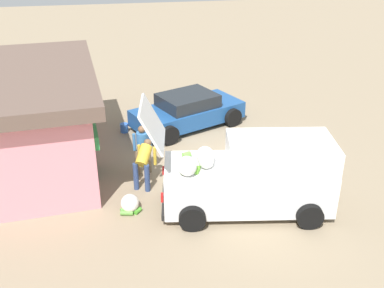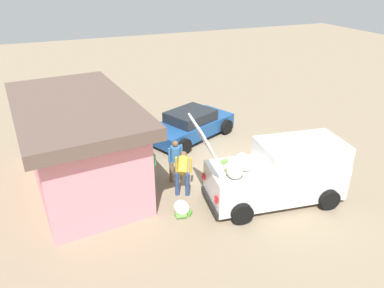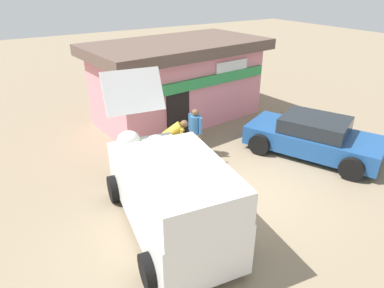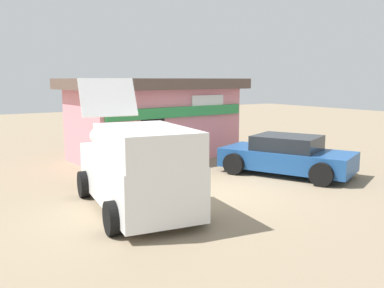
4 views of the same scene
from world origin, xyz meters
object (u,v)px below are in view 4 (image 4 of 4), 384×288
at_px(storefront_bar, 155,117).
at_px(paint_bucket, 236,158).
at_px(vendor_standing, 168,147).
at_px(delivery_van, 137,168).
at_px(customer_bending, 146,151).
at_px(parked_sedan, 287,156).
at_px(unloaded_banana_pile, 104,174).

xyz_separation_m(storefront_bar, paint_bucket, (1.89, -2.57, -1.39)).
xyz_separation_m(vendor_standing, paint_bucket, (3.05, 0.46, -0.73)).
distance_m(storefront_bar, delivery_van, 6.72).
bearing_deg(delivery_van, storefront_bar, 58.50).
bearing_deg(delivery_van, customer_bending, 59.79).
bearing_deg(customer_bending, vendor_standing, -2.06).
distance_m(storefront_bar, parked_sedan, 5.41).
bearing_deg(parked_sedan, unloaded_banana_pile, 154.90).
relative_size(parked_sedan, vendor_standing, 2.83).
relative_size(parked_sedan, paint_bucket, 13.59).
height_order(customer_bending, paint_bucket, customer_bending).
xyz_separation_m(parked_sedan, paint_bucket, (-0.15, 2.34, -0.43)).
height_order(delivery_van, vendor_standing, delivery_van).
bearing_deg(unloaded_banana_pile, delivery_van, -97.91).
xyz_separation_m(vendor_standing, customer_bending, (-0.77, 0.03, -0.06)).
relative_size(customer_bending, paint_bucket, 4.15).
height_order(storefront_bar, vendor_standing, storefront_bar).
height_order(delivery_van, parked_sedan, delivery_van).
bearing_deg(unloaded_banana_pile, customer_bending, -23.16).
distance_m(parked_sedan, unloaded_banana_pile, 5.65).
height_order(vendor_standing, unloaded_banana_pile, vendor_standing).
xyz_separation_m(storefront_bar, parked_sedan, (2.04, -4.91, -0.96)).
xyz_separation_m(delivery_van, customer_bending, (1.57, 2.70, -0.15)).
height_order(vendor_standing, paint_bucket, vendor_standing).
bearing_deg(delivery_van, parked_sedan, 8.20).
xyz_separation_m(delivery_van, unloaded_banana_pile, (0.44, 3.19, -0.79)).
bearing_deg(vendor_standing, paint_bucket, 8.60).
height_order(unloaded_banana_pile, paint_bucket, unloaded_banana_pile).
distance_m(customer_bending, paint_bucket, 3.90).
height_order(parked_sedan, unloaded_banana_pile, parked_sedan).
bearing_deg(paint_bucket, storefront_bar, 126.34).
distance_m(parked_sedan, vendor_standing, 3.72).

